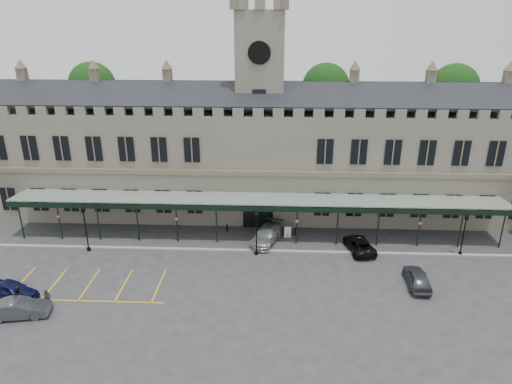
{
  "coord_description": "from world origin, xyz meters",
  "views": [
    {
      "loc": [
        1.73,
        -33.82,
        21.55
      ],
      "look_at": [
        0.0,
        6.0,
        6.0
      ],
      "focal_mm": 32.0,
      "sensor_mm": 36.0,
      "label": 1
    }
  ],
  "objects_px": {
    "sign_board": "(288,232)",
    "car_left_b": "(19,309)",
    "lamp_post_mid": "(256,229)",
    "person_b": "(18,296)",
    "lamp_post_right": "(464,230)",
    "station_building": "(260,157)",
    "traffic_cone": "(410,277)",
    "car_right_a": "(417,278)",
    "car_taxi": "(267,235)",
    "lamp_post_left": "(85,224)",
    "clock_tower": "(260,98)",
    "car_left_a": "(13,290)",
    "car_van": "(359,245)",
    "person_a": "(48,299)"
  },
  "relations": [
    {
      "from": "lamp_post_left",
      "to": "car_left_a",
      "type": "relative_size",
      "value": 1.12
    },
    {
      "from": "station_building",
      "to": "car_left_b",
      "type": "distance_m",
      "value": 28.34
    },
    {
      "from": "traffic_cone",
      "to": "car_right_a",
      "type": "bearing_deg",
      "value": -63.62
    },
    {
      "from": "lamp_post_left",
      "to": "person_b",
      "type": "distance_m",
      "value": 9.56
    },
    {
      "from": "clock_tower",
      "to": "lamp_post_right",
      "type": "xyz_separation_m",
      "value": [
        19.63,
        -10.42,
        -10.5
      ]
    },
    {
      "from": "car_left_b",
      "to": "lamp_post_right",
      "type": "bearing_deg",
      "value": -84.11
    },
    {
      "from": "clock_tower",
      "to": "lamp_post_right",
      "type": "height_order",
      "value": "clock_tower"
    },
    {
      "from": "car_right_a",
      "to": "traffic_cone",
      "type": "bearing_deg",
      "value": -61.24
    },
    {
      "from": "lamp_post_right",
      "to": "traffic_cone",
      "type": "xyz_separation_m",
      "value": [
        -6.07,
        -4.77,
        -2.25
      ]
    },
    {
      "from": "lamp_post_right",
      "to": "person_b",
      "type": "relative_size",
      "value": 2.47
    },
    {
      "from": "station_building",
      "to": "car_taxi",
      "type": "bearing_deg",
      "value": -83.18
    },
    {
      "from": "car_left_b",
      "to": "traffic_cone",
      "type": "bearing_deg",
      "value": -89.19
    },
    {
      "from": "clock_tower",
      "to": "car_left_a",
      "type": "relative_size",
      "value": 5.76
    },
    {
      "from": "lamp_post_mid",
      "to": "traffic_cone",
      "type": "bearing_deg",
      "value": -16.57
    },
    {
      "from": "car_left_a",
      "to": "car_taxi",
      "type": "distance_m",
      "value": 22.99
    },
    {
      "from": "car_right_a",
      "to": "car_left_a",
      "type": "bearing_deg",
      "value": 8.0
    },
    {
      "from": "car_left_a",
      "to": "car_van",
      "type": "relative_size",
      "value": 0.93
    },
    {
      "from": "car_taxi",
      "to": "car_right_a",
      "type": "height_order",
      "value": "car_taxi"
    },
    {
      "from": "traffic_cone",
      "to": "station_building",
      "type": "bearing_deg",
      "value": 131.95
    },
    {
      "from": "lamp_post_left",
      "to": "car_taxi",
      "type": "bearing_deg",
      "value": 8.71
    },
    {
      "from": "sign_board",
      "to": "car_taxi",
      "type": "distance_m",
      "value": 2.38
    },
    {
      "from": "clock_tower",
      "to": "car_left_b",
      "type": "height_order",
      "value": "clock_tower"
    },
    {
      "from": "lamp_post_right",
      "to": "sign_board",
      "type": "height_order",
      "value": "lamp_post_right"
    },
    {
      "from": "lamp_post_left",
      "to": "car_left_b",
      "type": "relative_size",
      "value": 1.09
    },
    {
      "from": "clock_tower",
      "to": "lamp_post_left",
      "type": "relative_size",
      "value": 5.13
    },
    {
      "from": "car_taxi",
      "to": "lamp_post_mid",
      "type": "bearing_deg",
      "value": -89.32
    },
    {
      "from": "person_a",
      "to": "car_taxi",
      "type": "bearing_deg",
      "value": -3.7
    },
    {
      "from": "lamp_post_mid",
      "to": "person_b",
      "type": "xyz_separation_m",
      "value": [
        -18.39,
        -9.07,
        -1.8
      ]
    },
    {
      "from": "station_building",
      "to": "person_b",
      "type": "bearing_deg",
      "value": -132.23
    },
    {
      "from": "clock_tower",
      "to": "car_left_b",
      "type": "xyz_separation_m",
      "value": [
        -17.5,
        -21.63,
        -12.38
      ]
    },
    {
      "from": "lamp_post_left",
      "to": "car_left_b",
      "type": "xyz_separation_m",
      "value": [
        -1.17,
        -10.53,
        -2.13
      ]
    },
    {
      "from": "clock_tower",
      "to": "person_b",
      "type": "height_order",
      "value": "clock_tower"
    },
    {
      "from": "car_taxi",
      "to": "car_right_a",
      "type": "distance_m",
      "value": 14.96
    },
    {
      "from": "person_b",
      "to": "car_right_a",
      "type": "bearing_deg",
      "value": -177.16
    },
    {
      "from": "station_building",
      "to": "traffic_cone",
      "type": "xyz_separation_m",
      "value": [
        13.57,
        -15.1,
        -6.11
      ]
    },
    {
      "from": "clock_tower",
      "to": "car_van",
      "type": "height_order",
      "value": "clock_tower"
    },
    {
      "from": "sign_board",
      "to": "car_left_b",
      "type": "distance_m",
      "value": 25.05
    },
    {
      "from": "lamp_post_mid",
      "to": "sign_board",
      "type": "distance_m",
      "value": 5.25
    },
    {
      "from": "clock_tower",
      "to": "car_left_a",
      "type": "xyz_separation_m",
      "value": [
        -19.31,
        -19.22,
        -12.38
      ]
    },
    {
      "from": "lamp_post_right",
      "to": "car_van",
      "type": "bearing_deg",
      "value": 177.17
    },
    {
      "from": "car_van",
      "to": "car_left_a",
      "type": "bearing_deg",
      "value": 6.67
    },
    {
      "from": "car_left_b",
      "to": "car_left_a",
      "type": "bearing_deg",
      "value": 26.11
    },
    {
      "from": "car_left_a",
      "to": "car_van",
      "type": "xyz_separation_m",
      "value": [
        29.39,
        9.28,
        -0.09
      ]
    },
    {
      "from": "lamp_post_mid",
      "to": "car_van",
      "type": "xyz_separation_m",
      "value": [
        9.98,
        1.23,
        -2.05
      ]
    },
    {
      "from": "clock_tower",
      "to": "sign_board",
      "type": "bearing_deg",
      "value": -67.05
    },
    {
      "from": "traffic_cone",
      "to": "sign_board",
      "type": "distance_m",
      "value": 12.96
    },
    {
      "from": "lamp_post_left",
      "to": "car_taxi",
      "type": "height_order",
      "value": "lamp_post_left"
    },
    {
      "from": "person_a",
      "to": "car_van",
      "type": "bearing_deg",
      "value": -17.09
    },
    {
      "from": "traffic_cone",
      "to": "lamp_post_right",
      "type": "bearing_deg",
      "value": 38.16
    },
    {
      "from": "person_b",
      "to": "traffic_cone",
      "type": "bearing_deg",
      "value": -175.73
    }
  ]
}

